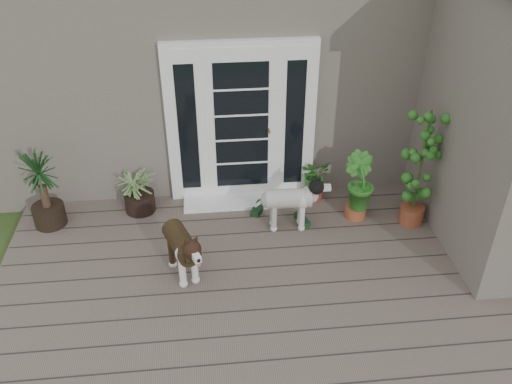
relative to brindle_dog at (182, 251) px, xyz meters
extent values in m
cube|color=#6B5B4C|center=(0.99, -0.64, -0.39)|extent=(6.20, 4.60, 0.12)
cube|color=#665E54|center=(0.99, 3.61, 1.10)|extent=(7.40, 4.00, 3.10)
cube|color=white|center=(0.79, 1.56, 0.74)|extent=(1.90, 0.14, 2.15)
cube|color=white|center=(0.79, 1.36, -0.31)|extent=(1.60, 0.40, 0.05)
imported|color=#17501C|center=(1.74, 1.36, -0.08)|extent=(0.52, 0.52, 0.49)
imported|color=#195518|center=(2.20, 0.89, 0.01)|extent=(0.63, 0.63, 0.68)
imported|color=#1E631C|center=(3.27, 1.08, -0.08)|extent=(0.38, 0.38, 0.51)
camera|label=1|loc=(0.34, -4.64, 3.80)|focal=37.94mm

